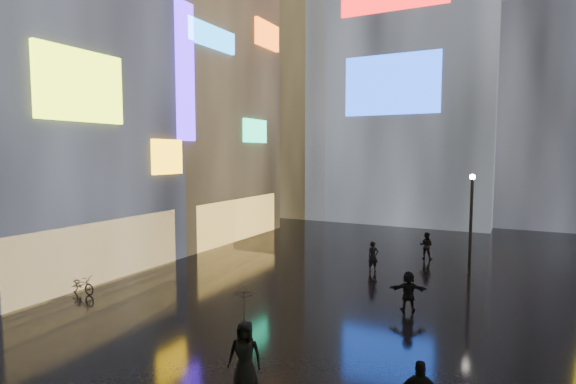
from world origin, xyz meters
The scene contains 12 objects.
ground centered at (0.00, 20.00, 0.00)m, with size 140.00×140.00×0.00m, color black.
building_left_mid centered at (-15.98, 14.01, 11.97)m, with size 10.28×12.70×24.00m.
building_left_far centered at (-15.98, 26.00, 10.98)m, with size 10.28×12.00×22.00m.
tower_flank_right centered at (9.00, 46.00, 17.00)m, with size 12.00×12.00×34.00m, color black.
tower_flank_left centered at (-14.00, 42.00, 13.00)m, with size 10.00×10.00×26.00m, color black.
lamp_far centered at (4.63, 23.81, 2.94)m, with size 0.30×0.30×5.20m.
pedestrian_4 centered at (0.40, 8.69, 0.92)m, with size 0.90×0.58×1.84m, color black.
pedestrian_5 centered at (3.00, 16.67, 0.80)m, with size 1.48×0.47×1.60m, color black.
pedestrian_6 centered at (0.04, 21.84, 0.80)m, with size 0.59×0.38×1.61m, color black.
pedestrian_7 centered at (2.02, 26.09, 0.79)m, with size 0.77×0.60×1.59m, color black.
umbrella_2 centered at (0.40, 8.69, 2.26)m, with size 0.92×0.93×0.84m, color black.
bicycle centered at (-10.48, 12.21, 0.42)m, with size 0.55×1.58×0.83m, color black.
Camera 1 is at (6.67, -1.04, 6.27)m, focal length 28.00 mm.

